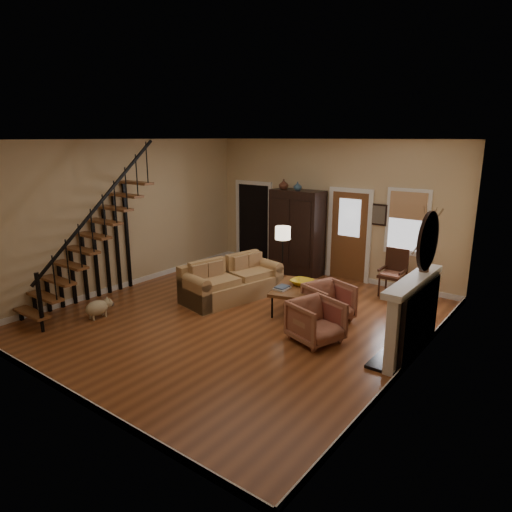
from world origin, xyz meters
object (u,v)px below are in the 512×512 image
Objects in this scene: coffee_table at (295,298)px; armchair_left at (316,321)px; side_chair at (392,273)px; armoire at (297,233)px; armchair_right at (329,302)px; floor_lamp at (282,259)px; sofa at (232,280)px.

armchair_left is (1.05, -1.02, 0.11)m from coffee_table.
armoire is at bearing 175.52° from side_chair.
floor_lamp reaches higher than armchair_right.
armchair_right is (2.10, -2.21, -0.70)m from armoire.
sofa reaches higher than armchair_left.
floor_lamp is at bearing 73.16° from sofa.
armchair_right is (2.21, 0.18, -0.05)m from sofa.
armchair_left is at bearing -4.89° from sofa.
armchair_right is 0.76× the size of side_chair.
armoire reaches higher than floor_lamp.
floor_lamp is at bearing -150.92° from side_chair.
armchair_right reaches higher than coffee_table.
sofa is 3.45m from side_chair.
sofa is at bearing -140.51° from side_chair.
side_chair is at bearing 52.09° from sofa.
side_chair is (1.22, 1.96, 0.26)m from coffee_table.
side_chair is at bearing 14.73° from armchair_left.
armchair_left is 1.00m from armchair_right.
coffee_table is 1.46m from armchair_left.
side_chair is (2.66, 2.19, 0.11)m from sofa.
armoire is at bearing 54.89° from armchair_left.
armchair_right is at bearing -4.06° from coffee_table.
armchair_right is at bearing 17.20° from sofa.
floor_lamp reaches higher than sofa.
coffee_table is 1.65× the size of armchair_right.
armchair_left is at bearing -53.16° from armoire.
side_chair reaches higher than sofa.
side_chair reaches higher than coffee_table.
side_chair is at bearing 8.16° from armchair_right.
sofa is 2.22m from armchair_right.
floor_lamp is (0.48, -1.35, -0.32)m from armoire.
armoire is 4.03m from armchair_left.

